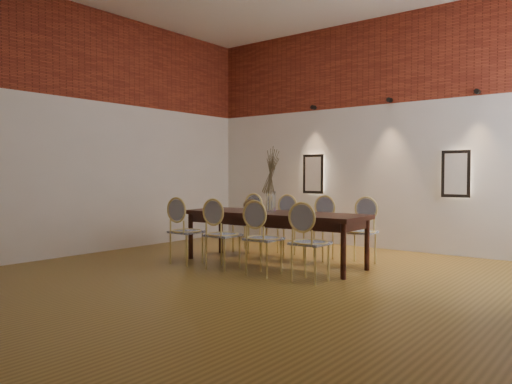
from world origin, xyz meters
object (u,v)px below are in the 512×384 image
Objects in this scene: chair_near_a at (187,231)px; chair_near_c at (264,239)px; bowl at (251,205)px; dining_table at (273,238)px; chair_near_d at (310,243)px; chair_far_c at (318,229)px; chair_far_b at (281,226)px; chair_far_d at (360,232)px; vase at (271,202)px; chair_near_b at (223,235)px; chair_far_a at (247,224)px; book at (255,210)px.

chair_near_a is 1.00× the size of chair_near_c.
chair_near_a is 1.01m from bowl.
bowl is (-0.35, -0.06, 0.46)m from dining_table.
chair_near_d is 3.92× the size of bowl.
chair_far_b is at bearing -0.00° from chair_far_c.
vase reaches higher than chair_far_d.
chair_far_c is (0.31, 0.73, 0.09)m from dining_table.
dining_table is 2.89× the size of chair_far_d.
vase reaches higher than chair_near_a.
chair_near_a is 1.36m from chair_near_c.
chair_near_c is 1.00× the size of chair_far_b.
chair_near_a is at bearing 64.63° from chair_far_b.
chair_near_b is 1.00× the size of chair_far_a.
chair_far_b and chair_far_d have the same top height.
chair_near_d is at bearing -23.89° from bowl.
chair_near_a and chair_near_c have the same top height.
book is at bearing -179.05° from vase.
chair_near_c is at bearing 64.63° from chair_far_d.
chair_near_c is (0.37, -0.70, 0.09)m from dining_table.
chair_near_b is at bearing -88.47° from book.
vase is 1.15× the size of book.
vase is 1.25× the size of bowl.
chair_near_a is at bearing -141.66° from vase.
chair_near_c is 1.59m from chair_far_b.
chair_near_d is at bearing -35.11° from dining_table.
chair_near_a is 2.49m from chair_far_d.
dining_table is 2.89× the size of chair_far_b.
dining_table is 11.34× the size of bowl.
chair_far_b is 1.00× the size of chair_far_d.
vase is (-1.09, 0.68, 0.43)m from chair_near_d.
chair_far_b is (-0.73, 1.41, 0.00)m from chair_near_c.
chair_far_a is at bearing 115.37° from chair_near_b.
chair_far_d is 3.92× the size of bowl.
chair_near_b and chair_far_b have the same top height.
chair_far_c is at bearing 115.37° from chair_near_d.
chair_far_a is at bearing 133.48° from chair_near_c.
chair_near_c is 1.00× the size of chair_near_d.
dining_table is 0.51m from book.
vase reaches higher than chair_far_b.
dining_table is 2.89× the size of chair_far_c.
chair_near_b is 1.00× the size of chair_far_c.
chair_near_c is 0.92m from vase.
chair_far_c reaches higher than bowl.
chair_far_a is at bearing 144.89° from chair_near_d.
chair_near_d is 3.13× the size of vase.
chair_near_c is (0.68, 0.02, 0.00)m from chair_near_b.
chair_near_a is at bearing -131.48° from book.
chair_near_a reaches higher than bowl.
chair_near_c and chair_far_a have the same top height.
bowl is 0.92× the size of book.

